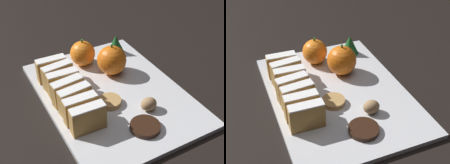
{
  "view_description": "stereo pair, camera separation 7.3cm",
  "coord_description": "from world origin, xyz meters",
  "views": [
    {
      "loc": [
        -0.29,
        -0.52,
        0.47
      ],
      "look_at": [
        0.0,
        0.0,
        0.04
      ],
      "focal_mm": 50.0,
      "sensor_mm": 36.0,
      "label": 1
    },
    {
      "loc": [
        -0.22,
        -0.55,
        0.47
      ],
      "look_at": [
        0.0,
        0.0,
        0.04
      ],
      "focal_mm": 50.0,
      "sensor_mm": 36.0,
      "label": 2
    }
  ],
  "objects": [
    {
      "name": "ground_plane",
      "position": [
        0.0,
        0.0,
        0.0
      ],
      "size": [
        6.0,
        6.0,
        0.0
      ],
      "primitive_type": "plane",
      "color": "black"
    },
    {
      "name": "orange_far",
      "position": [
        -0.01,
        0.15,
        0.05
      ],
      "size": [
        0.07,
        0.07,
        0.08
      ],
      "color": "orange",
      "rests_on": "serving_platter"
    },
    {
      "name": "serving_platter",
      "position": [
        0.0,
        0.0,
        0.01
      ],
      "size": [
        0.32,
        0.43,
        0.01
      ],
      "color": "silver",
      "rests_on": "ground_plane"
    },
    {
      "name": "stollen_slice_third",
      "position": [
        -0.1,
        -0.02,
        0.04
      ],
      "size": [
        0.08,
        0.03,
        0.06
      ],
      "color": "#B28442",
      "rests_on": "serving_platter"
    },
    {
      "name": "stollen_slice_front",
      "position": [
        -0.1,
        -0.09,
        0.04
      ],
      "size": [
        0.07,
        0.03,
        0.06
      ],
      "color": "#B28442",
      "rests_on": "serving_platter"
    },
    {
      "name": "stollen_slice_sixth",
      "position": [
        -0.1,
        0.09,
        0.04
      ],
      "size": [
        0.08,
        0.03,
        0.06
      ],
      "color": "#B28442",
      "rests_on": "serving_platter"
    },
    {
      "name": "evergreen_sprig",
      "position": [
        0.1,
        0.16,
        0.04
      ],
      "size": [
        0.05,
        0.05,
        0.06
      ],
      "color": "#195623",
      "rests_on": "serving_platter"
    },
    {
      "name": "gingerbread_cookie",
      "position": [
        -0.03,
        -0.04,
        0.02
      ],
      "size": [
        0.05,
        0.05,
        0.01
      ],
      "color": "tan",
      "rests_on": "serving_platter"
    },
    {
      "name": "stollen_slice_fourth",
      "position": [
        -0.11,
        0.02,
        0.04
      ],
      "size": [
        0.08,
        0.03,
        0.06
      ],
      "color": "#B28442",
      "rests_on": "serving_platter"
    },
    {
      "name": "orange_near",
      "position": [
        0.04,
        0.07,
        0.05
      ],
      "size": [
        0.08,
        0.08,
        0.08
      ],
      "color": "orange",
      "rests_on": "serving_platter"
    },
    {
      "name": "chocolate_cookie",
      "position": [
        -0.0,
        -0.14,
        0.02
      ],
      "size": [
        0.06,
        0.06,
        0.01
      ],
      "color": "black",
      "rests_on": "serving_platter"
    },
    {
      "name": "stollen_slice_back",
      "position": [
        -0.11,
        0.12,
        0.04
      ],
      "size": [
        0.08,
        0.03,
        0.06
      ],
      "color": "#B28442",
      "rests_on": "serving_platter"
    },
    {
      "name": "walnut",
      "position": [
        0.04,
        -0.09,
        0.03
      ],
      "size": [
        0.04,
        0.03,
        0.03
      ],
      "color": "#9E7A51",
      "rests_on": "serving_platter"
    },
    {
      "name": "stollen_slice_second",
      "position": [
        -0.1,
        -0.05,
        0.04
      ],
      "size": [
        0.07,
        0.02,
        0.06
      ],
      "color": "#B28442",
      "rests_on": "serving_platter"
    },
    {
      "name": "stollen_slice_fifth",
      "position": [
        -0.1,
        0.05,
        0.04
      ],
      "size": [
        0.07,
        0.03,
        0.06
      ],
      "color": "#B28442",
      "rests_on": "serving_platter"
    }
  ]
}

